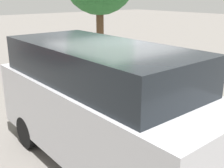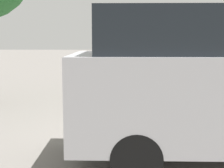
{
  "view_description": "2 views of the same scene",
  "coord_description": "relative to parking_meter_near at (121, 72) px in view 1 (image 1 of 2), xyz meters",
  "views": [
    {
      "loc": [
        4.52,
        -3.99,
        3.0
      ],
      "look_at": [
        -0.13,
        -0.12,
        1.07
      ],
      "focal_mm": 45.0,
      "sensor_mm": 36.0,
      "label": 1
    },
    {
      "loc": [
        -0.74,
        -6.12,
        1.84
      ],
      "look_at": [
        -0.9,
        -0.12,
        1.0
      ],
      "focal_mm": 55.0,
      "sensor_mm": 36.0,
      "label": 2
    }
  ],
  "objects": [
    {
      "name": "parking_meter_far",
      "position": [
        -6.2,
        -0.24,
        -0.08
      ],
      "size": [
        0.22,
        0.14,
        1.41
      ],
      "rotation": [
        0.0,
        0.0,
        0.18
      ],
      "color": "#4C4C4C",
      "rests_on": "ground"
    },
    {
      "name": "parked_van",
      "position": [
        1.53,
        -1.83,
        0.08
      ],
      "size": [
        4.67,
        1.82,
        2.22
      ],
      "rotation": [
        0.0,
        0.0,
        0.0
      ],
      "color": "#B2B2B7",
      "rests_on": "ground"
    },
    {
      "name": "fire_hydrant",
      "position": [
        -5.59,
        0.24,
        -0.77
      ],
      "size": [
        0.18,
        0.18,
        0.68
      ],
      "color": "red",
      "rests_on": "ground"
    },
    {
      "name": "parking_meter_near",
      "position": [
        0.0,
        0.0,
        0.0
      ],
      "size": [
        0.22,
        0.14,
        1.51
      ],
      "rotation": [
        0.0,
        0.0,
        0.18
      ],
      "color": "#4C4C4C",
      "rests_on": "ground"
    },
    {
      "name": "ground_plane",
      "position": [
        0.67,
        -0.62,
        -1.12
      ],
      "size": [
        80.0,
        80.0,
        0.0
      ],
      "primitive_type": "plane",
      "color": "slate"
    }
  ]
}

